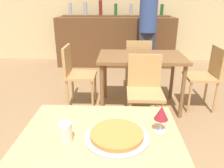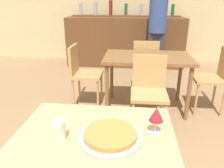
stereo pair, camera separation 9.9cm
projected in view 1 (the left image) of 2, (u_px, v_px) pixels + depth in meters
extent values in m
cube|color=#D1B784|center=(116.00, 1.00, 5.12)|extent=(8.00, 0.05, 2.80)
cube|color=tan|center=(100.00, 140.00, 1.21)|extent=(0.90, 0.75, 0.04)
cylinder|color=tan|center=(53.00, 154.00, 1.65)|extent=(0.05, 0.05, 0.70)
cylinder|color=tan|center=(157.00, 157.00, 1.62)|extent=(0.05, 0.05, 0.70)
cube|color=brown|center=(141.00, 57.00, 2.89)|extent=(1.13, 0.71, 0.04)
cylinder|color=brown|center=(102.00, 91.00, 2.77)|extent=(0.05, 0.05, 0.71)
cylinder|color=brown|center=(183.00, 92.00, 2.74)|extent=(0.05, 0.05, 0.71)
cylinder|color=brown|center=(105.00, 76.00, 3.32)|extent=(0.05, 0.05, 0.71)
cylinder|color=brown|center=(172.00, 77.00, 3.29)|extent=(0.05, 0.05, 0.71)
cube|color=brown|center=(115.00, 42.00, 4.96)|extent=(2.60, 0.56, 1.08)
cube|color=brown|center=(116.00, 16.00, 4.89)|extent=(2.39, 0.24, 0.03)
cylinder|color=#9999A3|center=(70.00, 9.00, 4.87)|extent=(0.07, 0.07, 0.26)
cylinder|color=#9999A3|center=(85.00, 8.00, 4.86)|extent=(0.08, 0.08, 0.28)
cylinder|color=maroon|center=(101.00, 8.00, 4.84)|extent=(0.08, 0.08, 0.32)
cylinder|color=#1E5123|center=(116.00, 9.00, 4.84)|extent=(0.07, 0.07, 0.25)
cylinder|color=#9999A3|center=(131.00, 10.00, 4.83)|extent=(0.06, 0.06, 0.24)
cylinder|color=maroon|center=(146.00, 10.00, 4.82)|extent=(0.07, 0.07, 0.24)
cylinder|color=#1E5123|center=(162.00, 10.00, 4.81)|extent=(0.07, 0.07, 0.24)
cube|color=tan|center=(145.00, 94.00, 2.43)|extent=(0.40, 0.40, 0.04)
cube|color=tan|center=(144.00, 71.00, 2.52)|extent=(0.38, 0.04, 0.39)
cylinder|color=tan|center=(130.00, 120.00, 2.36)|extent=(0.03, 0.03, 0.44)
cylinder|color=tan|center=(161.00, 121.00, 2.35)|extent=(0.03, 0.03, 0.44)
cylinder|color=tan|center=(129.00, 106.00, 2.68)|extent=(0.03, 0.03, 0.44)
cylinder|color=tan|center=(156.00, 106.00, 2.67)|extent=(0.03, 0.03, 0.44)
cube|color=tan|center=(137.00, 64.00, 3.56)|extent=(0.40, 0.40, 0.04)
cube|color=tan|center=(139.00, 54.00, 3.31)|extent=(0.38, 0.04, 0.39)
cylinder|color=tan|center=(146.00, 75.00, 3.79)|extent=(0.03, 0.03, 0.44)
cylinder|color=tan|center=(126.00, 74.00, 3.81)|extent=(0.03, 0.03, 0.44)
cylinder|color=tan|center=(148.00, 81.00, 3.48)|extent=(0.03, 0.03, 0.44)
cylinder|color=tan|center=(127.00, 81.00, 3.49)|extent=(0.03, 0.03, 0.44)
cube|color=tan|center=(81.00, 75.00, 3.02)|extent=(0.40, 0.40, 0.04)
cube|color=tan|center=(67.00, 60.00, 2.95)|extent=(0.04, 0.38, 0.39)
cylinder|color=tan|center=(93.00, 96.00, 2.94)|extent=(0.03, 0.03, 0.44)
cylinder|color=tan|center=(95.00, 87.00, 3.26)|extent=(0.03, 0.03, 0.44)
cylinder|color=tan|center=(68.00, 96.00, 2.95)|extent=(0.03, 0.03, 0.44)
cylinder|color=tan|center=(73.00, 87.00, 3.27)|extent=(0.03, 0.03, 0.44)
cube|color=tan|center=(201.00, 77.00, 2.96)|extent=(0.40, 0.40, 0.04)
cube|color=tan|center=(217.00, 62.00, 2.88)|extent=(0.04, 0.38, 0.39)
cylinder|color=tan|center=(183.00, 88.00, 3.21)|extent=(0.03, 0.03, 0.44)
cylinder|color=tan|center=(189.00, 98.00, 2.90)|extent=(0.03, 0.03, 0.44)
cylinder|color=tan|center=(206.00, 88.00, 3.20)|extent=(0.03, 0.03, 0.44)
cylinder|color=tan|center=(215.00, 98.00, 2.89)|extent=(0.03, 0.03, 0.44)
cylinder|color=#A3A3A8|center=(117.00, 137.00, 1.19)|extent=(0.35, 0.35, 0.01)
cylinder|color=#CC7A38|center=(117.00, 134.00, 1.19)|extent=(0.29, 0.29, 0.02)
cylinder|color=beige|center=(66.00, 134.00, 1.15)|extent=(0.07, 0.07, 0.09)
cylinder|color=silver|center=(65.00, 125.00, 1.13)|extent=(0.07, 0.07, 0.02)
cube|color=#2D2D38|center=(146.00, 53.00, 4.44)|extent=(0.32, 0.18, 0.84)
cylinder|color=#33477F|center=(148.00, 13.00, 4.16)|extent=(0.34, 0.34, 0.70)
cylinder|color=silver|center=(160.00, 131.00, 1.26)|extent=(0.07, 0.07, 0.00)
cylinder|color=silver|center=(160.00, 125.00, 1.24)|extent=(0.01, 0.01, 0.07)
cone|color=maroon|center=(161.00, 113.00, 1.21)|extent=(0.08, 0.08, 0.08)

